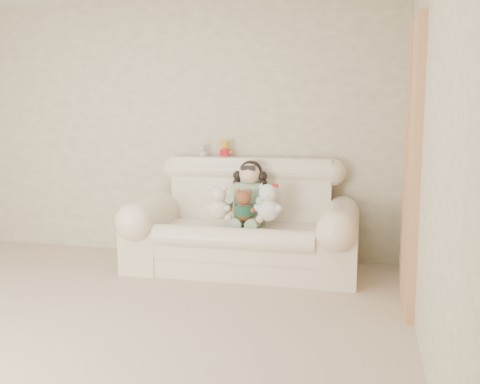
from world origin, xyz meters
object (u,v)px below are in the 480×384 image
at_px(white_cat, 268,198).
at_px(brown_teddy, 244,202).
at_px(sofa, 242,216).
at_px(cream_teddy, 219,199).
at_px(seated_child, 250,192).

bearing_deg(white_cat, brown_teddy, -176.25).
bearing_deg(white_cat, sofa, 152.53).
relative_size(brown_teddy, cream_teddy, 0.93).
relative_size(seated_child, brown_teddy, 1.84).
height_order(brown_teddy, white_cat, white_cat).
bearing_deg(sofa, white_cat, -22.91).
bearing_deg(seated_child, brown_teddy, -100.66).
bearing_deg(sofa, cream_teddy, -147.02).
distance_m(sofa, seated_child, 0.23).
bearing_deg(cream_teddy, brown_teddy, -19.86).
xyz_separation_m(sofa, seated_child, (0.05, 0.08, 0.21)).
bearing_deg(brown_teddy, cream_teddy, 168.03).
xyz_separation_m(seated_child, white_cat, (0.21, -0.19, -0.02)).
bearing_deg(seated_child, cream_teddy, -148.88).
distance_m(sofa, cream_teddy, 0.28).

